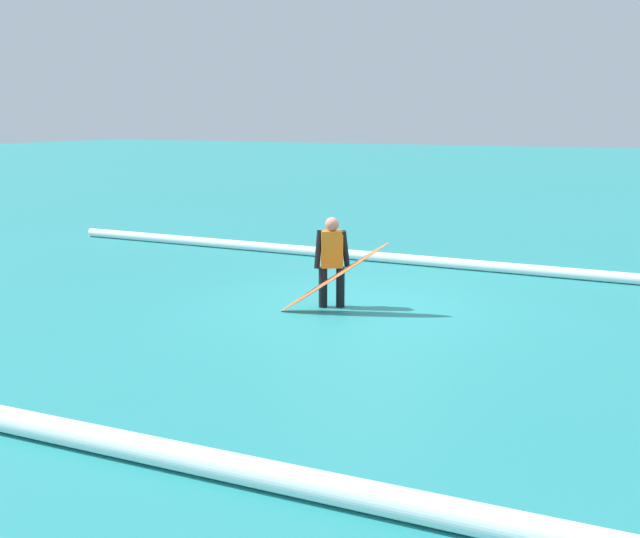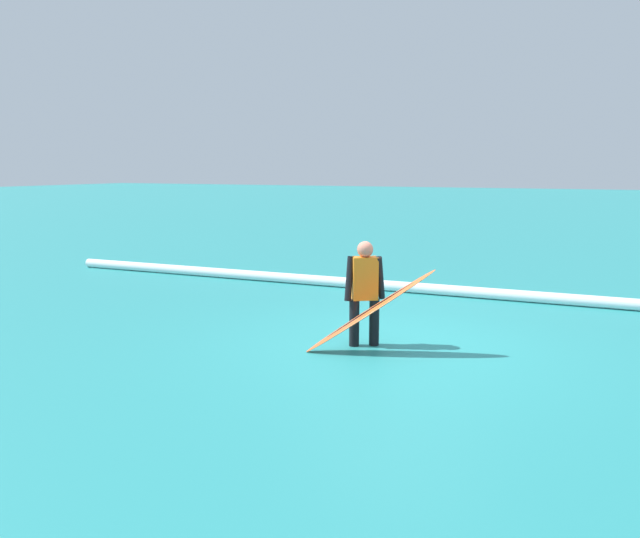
% 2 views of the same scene
% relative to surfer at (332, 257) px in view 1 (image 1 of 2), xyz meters
% --- Properties ---
extents(ground_plane, '(136.64, 136.64, 0.00)m').
position_rel_surfer_xyz_m(ground_plane, '(-0.41, -0.31, -0.81)').
color(ground_plane, teal).
extents(surfer, '(0.45, 0.45, 1.45)m').
position_rel_surfer_xyz_m(surfer, '(0.00, 0.00, 0.00)').
color(surfer, black).
rests_on(surfer, ground_plane).
extents(surfboard, '(1.70, 0.90, 1.17)m').
position_rel_surfer_xyz_m(surfboard, '(-0.19, 0.30, -0.24)').
color(surfboard, '#E55926').
rests_on(surfboard, ground_plane).
extents(wave_crest_foreground, '(21.50, 1.11, 0.21)m').
position_rel_surfer_xyz_m(wave_crest_foreground, '(-2.17, -3.84, -0.71)').
color(wave_crest_foreground, white).
rests_on(wave_crest_foreground, ground_plane).
extents(wave_crest_midground, '(15.85, 1.50, 0.25)m').
position_rel_surfer_xyz_m(wave_crest_midground, '(0.71, 5.59, -0.69)').
color(wave_crest_midground, white).
rests_on(wave_crest_midground, ground_plane).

